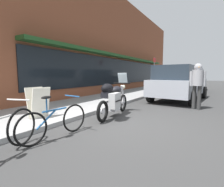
{
  "coord_description": "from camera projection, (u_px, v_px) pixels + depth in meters",
  "views": [
    {
      "loc": [
        -4.03,
        -2.09,
        1.33
      ],
      "look_at": [
        0.79,
        0.84,
        0.7
      ],
      "focal_mm": 27.26,
      "sensor_mm": 36.0,
      "label": 1
    }
  ],
  "objects": [
    {
      "name": "parked_car_down_block",
      "position": [
        189.0,
        79.0,
        13.58
      ],
      "size": [
        4.92,
        2.21,
        1.82
      ],
      "color": "black",
      "rests_on": "ground_plane"
    },
    {
      "name": "parking_sign_pole",
      "position": [
        154.0,
        71.0,
        12.42
      ],
      "size": [
        0.44,
        0.07,
        2.45
      ],
      "color": "#59595B",
      "rests_on": "sidewalk_curb"
    },
    {
      "name": "parked_bicycle",
      "position": [
        55.0,
        121.0,
        3.53
      ],
      "size": [
        1.68,
        0.48,
        0.91
      ],
      "color": "black",
      "rests_on": "ground_plane"
    },
    {
      "name": "touring_motorcycle",
      "position": [
        113.0,
        98.0,
        5.28
      ],
      "size": [
        2.2,
        0.83,
        1.39
      ],
      "color": "black",
      "rests_on": "ground_plane"
    },
    {
      "name": "ground_plane",
      "position": [
        123.0,
        123.0,
        4.65
      ],
      "size": [
        80.0,
        80.0,
        0.0
      ],
      "primitive_type": "plane",
      "color": "#373737"
    },
    {
      "name": "pedestrian_walking",
      "position": [
        197.0,
        81.0,
        6.42
      ],
      "size": [
        0.47,
        0.54,
        1.75
      ],
      "color": "#333333",
      "rests_on": "ground_plane"
    },
    {
      "name": "parked_minivan",
      "position": [
        179.0,
        82.0,
        8.78
      ],
      "size": [
        4.75,
        2.41,
        1.76
      ],
      "color": "#9EA3AD",
      "rests_on": "ground_plane"
    },
    {
      "name": "sidewalk_curb",
      "position": [
        144.0,
        90.0,
        13.71
      ],
      "size": [
        30.0,
        2.9,
        0.12
      ],
      "color": "#969696",
      "rests_on": "ground_plane"
    },
    {
      "name": "storefront_building",
      "position": [
        121.0,
        47.0,
        13.2
      ],
      "size": [
        23.76,
        0.9,
        7.16
      ],
      "color": "brown",
      "rests_on": "ground_plane"
    },
    {
      "name": "sandwich_board_sign",
      "position": [
        38.0,
        102.0,
        4.79
      ],
      "size": [
        0.55,
        0.4,
        0.85
      ],
      "color": "silver",
      "rests_on": "sidewalk_curb"
    }
  ]
}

